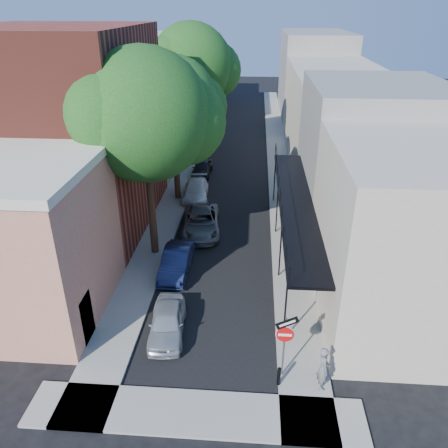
% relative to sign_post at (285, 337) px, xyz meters
% --- Properties ---
extents(ground, '(160.00, 160.00, 0.00)m').
position_rel_sign_post_xyz_m(ground, '(-3.16, -0.97, -2.04)').
color(ground, black).
rests_on(ground, ground).
extents(road_surface, '(6.00, 64.00, 0.01)m').
position_rel_sign_post_xyz_m(road_surface, '(-3.16, 29.03, -2.03)').
color(road_surface, black).
rests_on(road_surface, ground).
extents(sidewalk_left, '(2.00, 64.00, 0.12)m').
position_rel_sign_post_xyz_m(sidewalk_left, '(-7.16, 29.03, -1.98)').
color(sidewalk_left, gray).
rests_on(sidewalk_left, ground).
extents(sidewalk_right, '(2.00, 64.00, 0.12)m').
position_rel_sign_post_xyz_m(sidewalk_right, '(0.84, 29.03, -1.98)').
color(sidewalk_right, gray).
rests_on(sidewalk_right, ground).
extents(sidewalk_cross, '(12.00, 2.00, 0.12)m').
position_rel_sign_post_xyz_m(sidewalk_cross, '(-3.16, -1.97, -1.98)').
color(sidewalk_cross, gray).
rests_on(sidewalk_cross, ground).
extents(buildings_left, '(10.10, 59.10, 12.00)m').
position_rel_sign_post_xyz_m(buildings_left, '(-12.46, 27.79, 2.90)').
color(buildings_left, tan).
rests_on(buildings_left, ground).
extents(buildings_right, '(9.80, 55.00, 10.00)m').
position_rel_sign_post_xyz_m(buildings_right, '(5.83, 28.51, 2.39)').
color(buildings_right, beige).
rests_on(buildings_right, ground).
extents(sign_post, '(0.89, 0.17, 2.99)m').
position_rel_sign_post_xyz_m(sign_post, '(0.00, 0.00, 0.00)').
color(sign_post, '#595B60').
rests_on(sign_post, ground).
extents(bollard, '(0.14, 0.14, 0.80)m').
position_rel_sign_post_xyz_m(bollard, '(-0.16, -0.47, -1.52)').
color(bollard, black).
rests_on(bollard, sidewalk_right).
extents(oak_near, '(7.48, 6.80, 11.42)m').
position_rel_sign_post_xyz_m(oak_near, '(-6.53, 9.29, 5.84)').
color(oak_near, black).
rests_on(oak_near, ground).
extents(oak_mid, '(6.60, 6.00, 10.20)m').
position_rel_sign_post_xyz_m(oak_mid, '(-6.58, 17.26, 5.02)').
color(oak_mid, black).
rests_on(oak_mid, ground).
extents(oak_far, '(7.70, 7.00, 11.90)m').
position_rel_sign_post_xyz_m(oak_far, '(-6.51, 26.30, 6.22)').
color(oak_far, black).
rests_on(oak_far, ground).
extents(parked_car_a, '(1.80, 3.81, 1.26)m').
position_rel_sign_post_xyz_m(parked_car_a, '(-4.92, 2.21, -1.41)').
color(parked_car_a, '#939BA3').
rests_on(parked_car_a, ground).
extents(parked_car_b, '(1.44, 4.01, 1.32)m').
position_rel_sign_post_xyz_m(parked_car_b, '(-5.36, 7.12, -1.38)').
color(parked_car_b, '#161F47').
rests_on(parked_car_b, ground).
extents(parked_car_c, '(2.74, 5.17, 1.38)m').
position_rel_sign_post_xyz_m(parked_car_c, '(-4.58, 11.91, -1.34)').
color(parked_car_c, '#5A5C62').
rests_on(parked_car_c, ground).
extents(parked_car_d, '(2.06, 4.47, 1.27)m').
position_rel_sign_post_xyz_m(parked_car_d, '(-5.62, 17.15, -1.40)').
color(parked_car_d, white).
rests_on(parked_car_d, ground).
extents(parked_car_e, '(1.61, 3.78, 1.27)m').
position_rel_sign_post_xyz_m(parked_car_e, '(-5.76, 22.21, -1.40)').
color(parked_car_e, black).
rests_on(parked_car_e, ground).
extents(pedestrian, '(0.49, 0.71, 1.86)m').
position_rel_sign_post_xyz_m(pedestrian, '(1.44, -0.47, -0.99)').
color(pedestrian, slate).
rests_on(pedestrian, sidewalk_right).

